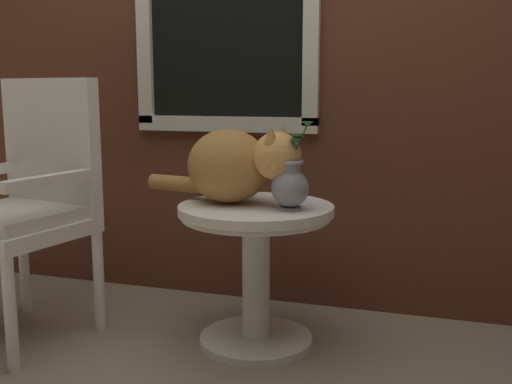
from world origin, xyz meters
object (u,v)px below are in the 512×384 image
(wicker_chair, at_px, (28,197))
(wicker_side_table, at_px, (256,248))
(cat, at_px, (235,165))
(pewter_vase_with_ivy, at_px, (290,184))

(wicker_chair, bearing_deg, wicker_side_table, 9.96)
(cat, bearing_deg, pewter_vase_with_ivy, -14.95)
(wicker_chair, bearing_deg, pewter_vase_with_ivy, 5.57)
(wicker_side_table, xyz_separation_m, cat, (-0.09, 0.01, 0.32))
(wicker_side_table, distance_m, wicker_chair, 0.94)
(wicker_side_table, distance_m, cat, 0.33)
(wicker_side_table, height_order, cat, cat)
(pewter_vase_with_ivy, bearing_deg, cat, 165.05)
(wicker_side_table, bearing_deg, cat, 176.03)
(wicker_chair, distance_m, pewter_vase_with_ivy, 1.06)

